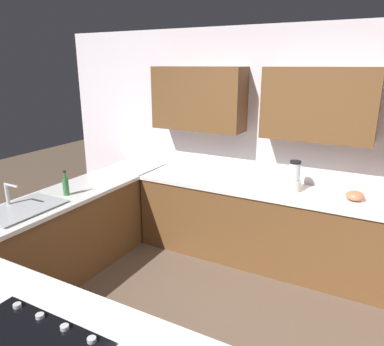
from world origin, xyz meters
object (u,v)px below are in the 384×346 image
(mixing_bowl, at_px, (355,196))
(dish_soap_bottle, at_px, (66,186))
(sink_unit, at_px, (22,208))
(blender, at_px, (294,178))

(mixing_bowl, bearing_deg, dish_soap_bottle, 25.26)
(sink_unit, height_order, dish_soap_bottle, dish_soap_bottle)
(mixing_bowl, xyz_separation_m, dish_soap_bottle, (2.62, 1.24, 0.05))
(sink_unit, distance_m, blender, 2.70)
(mixing_bowl, height_order, dish_soap_bottle, dish_soap_bottle)
(blender, relative_size, mixing_bowl, 1.86)
(blender, xyz_separation_m, mixing_bowl, (-0.60, 0.00, -0.09))
(sink_unit, bearing_deg, mixing_bowl, -147.35)
(blender, bearing_deg, sink_unit, 39.54)
(sink_unit, distance_m, mixing_bowl, 3.18)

